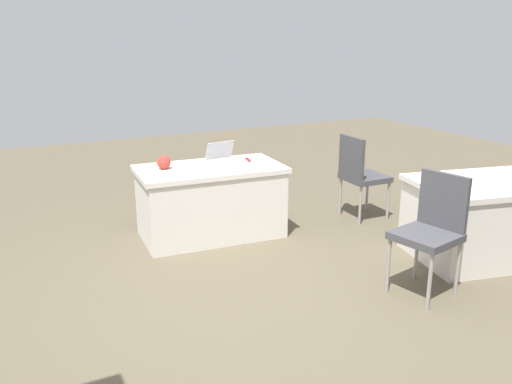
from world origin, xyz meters
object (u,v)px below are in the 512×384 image
(chair_near_front, at_px, (360,172))
(laptop_silver, at_px, (225,159))
(yarn_ball, at_px, (164,162))
(scissors_red, at_px, (248,160))
(table_foreground, at_px, (211,201))
(chair_tucked_left, at_px, (432,226))
(table_mid_left, at_px, (491,218))

(chair_near_front, bearing_deg, laptop_silver, -102.71)
(yarn_ball, bearing_deg, scissors_red, 178.39)
(table_foreground, relative_size, yarn_ball, 11.13)
(scissors_red, bearing_deg, chair_near_front, 86.46)
(laptop_silver, height_order, scissors_red, laptop_silver)
(chair_near_front, relative_size, chair_tucked_left, 0.97)
(chair_near_front, relative_size, scissors_red, 5.25)
(laptop_silver, xyz_separation_m, yarn_ball, (0.65, -0.01, 0.03))
(chair_near_front, relative_size, yarn_ball, 6.98)
(table_mid_left, relative_size, yarn_ball, 11.89)
(chair_tucked_left, xyz_separation_m, scissors_red, (0.60, -2.05, 0.17))
(table_mid_left, distance_m, scissors_red, 2.44)
(chair_near_front, xyz_separation_m, yarn_ball, (2.12, -0.38, 0.26))
(laptop_silver, bearing_deg, table_foreground, 20.20)
(table_foreground, bearing_deg, table_mid_left, 141.59)
(table_foreground, relative_size, chair_tucked_left, 1.55)
(table_foreground, distance_m, yarn_ball, 0.62)
(chair_tucked_left, bearing_deg, table_foreground, 16.80)
(chair_tucked_left, height_order, yarn_ball, chair_tucked_left)
(table_mid_left, xyz_separation_m, scissors_red, (1.64, -1.77, 0.37))
(table_mid_left, relative_size, scissors_red, 8.93)
(chair_near_front, bearing_deg, chair_tucked_left, -18.40)
(table_foreground, bearing_deg, chair_near_front, 171.11)
(chair_near_front, bearing_deg, table_mid_left, 18.27)
(table_mid_left, height_order, chair_near_front, chair_near_front)
(table_mid_left, xyz_separation_m, chair_tucked_left, (1.04, 0.29, 0.19))
(laptop_silver, bearing_deg, chair_near_front, 159.16)
(yarn_ball, bearing_deg, chair_near_front, 169.82)
(table_foreground, bearing_deg, chair_tucked_left, 118.70)
(scissors_red, bearing_deg, table_mid_left, 55.68)
(table_foreground, height_order, yarn_ball, yarn_ball)
(chair_tucked_left, bearing_deg, chair_near_front, -31.70)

